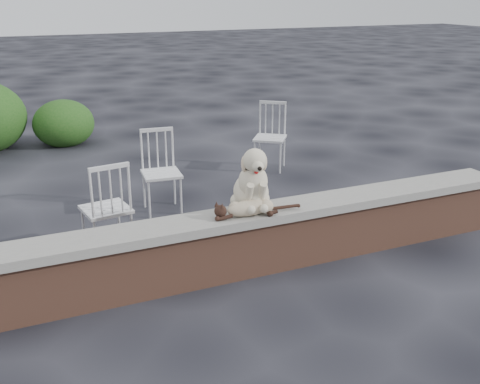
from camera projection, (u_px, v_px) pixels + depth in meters
name	position (u px, v px, depth m)	size (l,w,h in m)	color
ground	(215.00, 278.00, 5.09)	(60.00, 60.00, 0.00)	black
brick_wall	(214.00, 252.00, 5.01)	(6.00, 0.30, 0.50)	brown
capstone	(214.00, 222.00, 4.91)	(6.20, 0.40, 0.08)	slate
dog	(251.00, 177.00, 5.01)	(0.39, 0.51, 0.60)	beige
cat	(250.00, 207.00, 4.92)	(0.94, 0.22, 0.16)	tan
chair_c	(106.00, 207.00, 5.43)	(0.56, 0.56, 0.94)	silver
chair_b	(161.00, 172.00, 6.47)	(0.56, 0.56, 0.94)	silver
chair_d	(270.00, 137.00, 8.02)	(0.56, 0.56, 0.94)	silver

